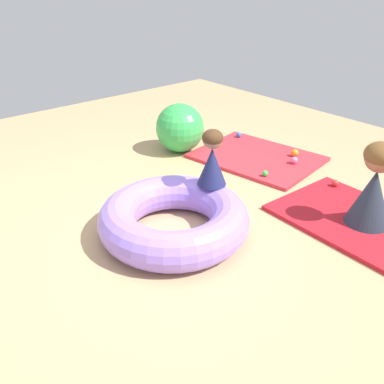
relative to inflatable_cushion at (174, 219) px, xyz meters
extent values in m
plane|color=tan|center=(-0.10, -0.08, -0.16)|extent=(8.00, 8.00, 0.00)
cube|color=red|center=(-0.63, 1.74, -0.14)|extent=(1.51, 1.25, 0.04)
cube|color=#B21923|center=(0.98, 1.36, -0.14)|extent=(1.57, 1.05, 0.04)
torus|color=#9975EA|center=(0.00, 0.00, 0.00)|extent=(1.26, 1.26, 0.32)
cone|color=navy|center=(-0.04, 0.46, 0.33)|extent=(0.34, 0.34, 0.34)
sphere|color=#936647|center=(-0.04, 0.46, 0.57)|extent=(0.17, 0.17, 0.17)
ellipsoid|color=#472D19|center=(-0.04, 0.46, 0.59)|extent=(0.18, 0.18, 0.14)
cone|color=#232D3D|center=(0.98, 1.36, 0.13)|extent=(0.53, 0.53, 0.50)
sphere|color=#936647|center=(0.98, 1.36, 0.49)|extent=(0.25, 0.25, 0.25)
ellipsoid|color=brown|center=(0.98, 1.36, 0.52)|extent=(0.27, 0.27, 0.21)
sphere|color=blue|center=(-1.20, 2.03, -0.09)|extent=(0.07, 0.07, 0.07)
sphere|color=orange|center=(-0.33, 2.07, -0.08)|extent=(0.09, 0.09, 0.09)
sphere|color=red|center=(0.41, 1.75, -0.08)|extent=(0.07, 0.07, 0.07)
sphere|color=pink|center=(-0.20, 1.89, -0.08)|extent=(0.08, 0.08, 0.08)
sphere|color=green|center=(-0.20, 1.39, -0.09)|extent=(0.07, 0.07, 0.07)
sphere|color=green|center=(-1.42, 1.22, 0.13)|extent=(0.59, 0.59, 0.59)
camera|label=1|loc=(2.41, -1.86, 1.86)|focal=40.01mm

